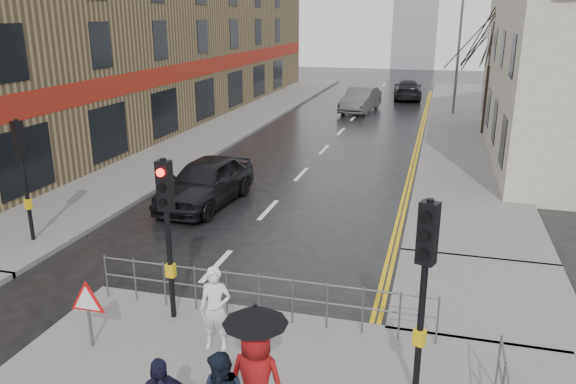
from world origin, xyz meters
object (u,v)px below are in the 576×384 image
Objects in this scene: pedestrian_with_umbrella at (256,365)px; car_mid at (360,100)px; car_parked at (206,182)px; pedestrian_a at (215,309)px.

pedestrian_with_umbrella reaches higher than car_mid.
car_mid is (-2.90, 30.49, -0.48)m from pedestrian_with_umbrella.
car_mid is (2.24, 20.45, -0.00)m from car_parked.
pedestrian_a is 2.41m from pedestrian_with_umbrella.
car_parked is 20.57m from car_mid.
pedestrian_a is 8.94m from car_parked.
pedestrian_a is 0.35× the size of car_parked.
pedestrian_a is 0.34× the size of car_mid.
car_parked is at bearing 103.95° from pedestrian_a.
pedestrian_with_umbrella is 0.45× the size of car_parked.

